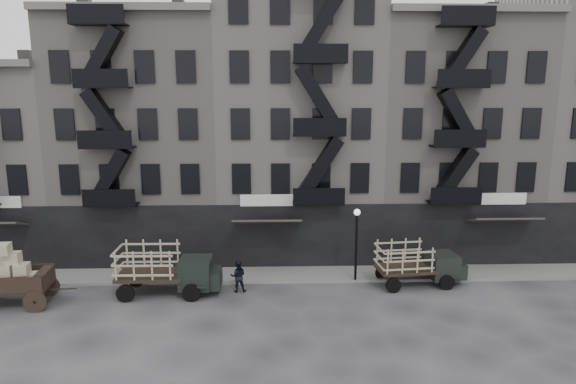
{
  "coord_description": "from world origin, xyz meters",
  "views": [
    {
      "loc": [
        -1.67,
        -24.82,
        10.97
      ],
      "look_at": [
        -0.79,
        4.0,
        4.98
      ],
      "focal_mm": 32.0,
      "sensor_mm": 36.0,
      "label": 1
    }
  ],
  "objects_px": {
    "wagon": "(8,270)",
    "pedestrian_mid": "(238,276)",
    "stake_truck_west": "(165,266)",
    "stake_truck_east": "(418,261)"
  },
  "relations": [
    {
      "from": "wagon",
      "to": "pedestrian_mid",
      "type": "relative_size",
      "value": 2.32
    },
    {
      "from": "pedestrian_mid",
      "to": "stake_truck_west",
      "type": "bearing_deg",
      "value": 0.65
    },
    {
      "from": "stake_truck_east",
      "to": "wagon",
      "type": "bearing_deg",
      "value": 179.62
    },
    {
      "from": "wagon",
      "to": "stake_truck_west",
      "type": "relative_size",
      "value": 0.75
    },
    {
      "from": "wagon",
      "to": "pedestrian_mid",
      "type": "distance_m",
      "value": 11.57
    },
    {
      "from": "wagon",
      "to": "stake_truck_west",
      "type": "height_order",
      "value": "wagon"
    },
    {
      "from": "stake_truck_west",
      "to": "pedestrian_mid",
      "type": "height_order",
      "value": "stake_truck_west"
    },
    {
      "from": "wagon",
      "to": "stake_truck_east",
      "type": "height_order",
      "value": "wagon"
    },
    {
      "from": "stake_truck_east",
      "to": "pedestrian_mid",
      "type": "relative_size",
      "value": 2.85
    },
    {
      "from": "stake_truck_west",
      "to": "stake_truck_east",
      "type": "relative_size",
      "value": 1.08
    }
  ]
}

